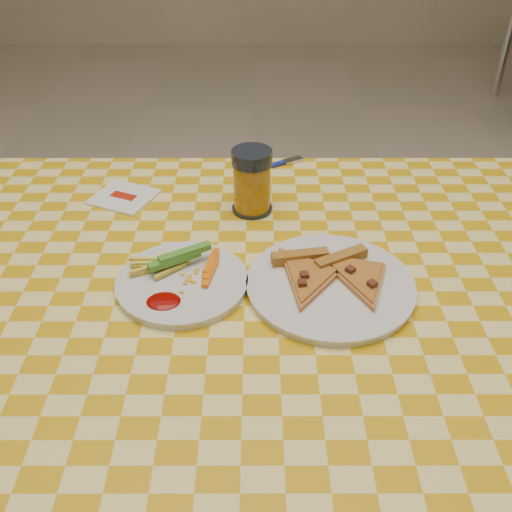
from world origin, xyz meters
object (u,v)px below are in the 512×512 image
(plate_left, at_px, (182,283))
(drink_glass, at_px, (252,182))
(table, at_px, (246,311))
(plate_right, at_px, (330,286))

(plate_left, relative_size, drink_glass, 1.66)
(table, distance_m, plate_right, 0.16)
(plate_left, bearing_deg, plate_right, -1.69)
(table, relative_size, drink_glass, 10.08)
(plate_left, distance_m, drink_glass, 0.27)
(table, xyz_separation_m, plate_left, (-0.10, -0.02, 0.08))
(plate_left, height_order, drink_glass, drink_glass)
(plate_left, height_order, plate_right, same)
(table, bearing_deg, plate_right, -11.91)
(plate_right, bearing_deg, drink_glass, 117.55)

